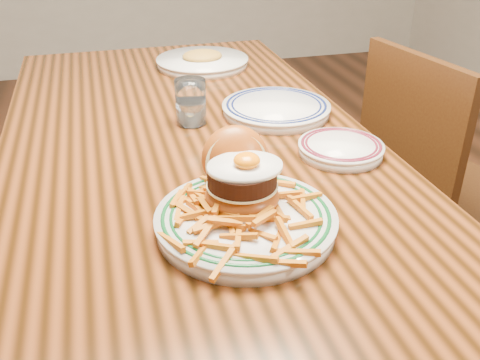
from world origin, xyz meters
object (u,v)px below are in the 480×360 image
object	(u,v)px
chair_right	(430,182)
table	(188,166)
side_plate	(341,148)
main_plate	(244,203)

from	to	relation	value
chair_right	table	bearing A→B (deg)	-3.81
table	side_plate	size ratio (longest dim) A/B	8.61
table	chair_right	world-z (taller)	chair_right
table	side_plate	world-z (taller)	side_plate
main_plate	side_plate	size ratio (longest dim) A/B	1.74
chair_right	side_plate	distance (m)	0.60
table	chair_right	bearing A→B (deg)	5.21
chair_right	main_plate	xyz separation A→B (m)	(-0.73, -0.48, 0.32)
chair_right	main_plate	distance (m)	0.93
table	side_plate	bearing A→B (deg)	-33.47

